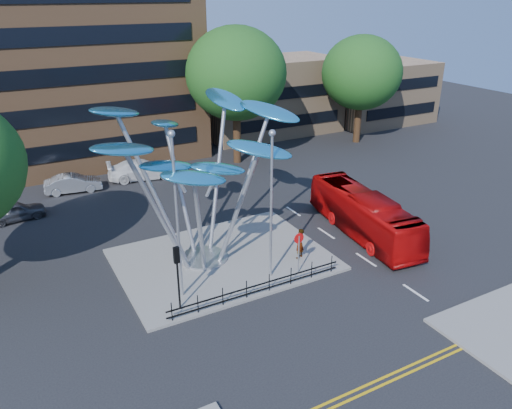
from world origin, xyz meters
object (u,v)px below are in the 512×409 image
red_bus (363,214)px  tree_far (362,73)px  pedestrian (300,244)px  tree_right (236,74)px  street_lamp_left (176,203)px  parked_car_mid (73,183)px  parked_car_left (15,211)px  street_lamp_right (271,193)px  no_entry_sign_island (299,246)px  parked_car_right (142,169)px  leaf_sculpture (196,148)px  traffic_light_island (177,265)px

red_bus → tree_far: bearing=59.0°
pedestrian → tree_far: bearing=-165.1°
tree_right → street_lamp_left: 22.49m
street_lamp_left → parked_car_mid: size_ratio=2.04×
parked_car_left → pedestrian: bearing=-141.1°
street_lamp_right → tree_far: bearing=41.5°
no_entry_sign_island → red_bus: red_bus is taller
pedestrian → parked_car_right: pedestrian is taller
leaf_sculpture → no_entry_sign_island: size_ratio=5.19×
traffic_light_island → parked_car_mid: size_ratio=0.79×
parked_car_right → pedestrian: bearing=-158.8°
traffic_light_island → parked_car_mid: 19.23m
parked_car_right → tree_right: bearing=-81.0°
street_lamp_left → no_entry_sign_island: 7.47m
red_bus → parked_car_left: size_ratio=2.61×
parked_car_mid → tree_far: bearing=-81.0°
street_lamp_left → street_lamp_right: size_ratio=1.06×
street_lamp_right → parked_car_mid: bearing=111.2°
red_bus → parked_car_mid: 22.62m
parked_car_mid → red_bus: bearing=-129.6°
traffic_light_island → red_bus: (13.50, 2.33, -1.19)m
parked_car_right → leaf_sculpture: bearing=-175.2°
street_lamp_left → pedestrian: (7.50, 0.40, -4.27)m
no_entry_sign_island → pedestrian: 1.85m
tree_right → parked_car_right: 11.59m
leaf_sculpture → parked_car_right: leaf_sculpture is taller
street_lamp_right → pedestrian: bearing=19.8°
no_entry_sign_island → traffic_light_island: bearing=-179.9°
street_lamp_left → parked_car_mid: 18.78m
no_entry_sign_island → parked_car_left: size_ratio=0.63×
leaf_sculpture → parked_car_mid: size_ratio=2.94×
pedestrian → parked_car_right: (-4.06, 18.03, -0.28)m
no_entry_sign_island → parked_car_mid: (-8.71, 19.04, -1.10)m
street_lamp_left → parked_car_left: size_ratio=2.25×
leaf_sculpture → street_lamp_right: (2.57, -3.68, -1.78)m
pedestrian → red_bus: bearing=161.0°
parked_car_left → tree_right: bearing=-84.5°
tree_right → tree_far: bearing=0.0°
tree_far → street_lamp_left: tree_far is taller
tree_far → street_lamp_right: (-21.50, -19.00, -2.01)m
traffic_light_island → parked_car_mid: bearing=95.1°
tree_far → red_bus: 22.57m
tree_far → pedestrian: size_ratio=5.75×
leaf_sculpture → tree_right: bearing=56.7°
tree_far → parked_car_mid: bearing=-179.1°
tree_right → no_entry_sign_island: bearing=-107.1°
parked_car_right → red_bus: bearing=-142.2°
street_lamp_left → no_entry_sign_island: size_ratio=3.59×
traffic_light_island → street_lamp_right: bearing=5.2°
tree_far → pedestrian: tree_far is taller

